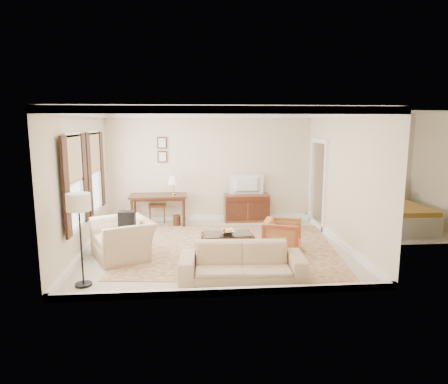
{
  "coord_description": "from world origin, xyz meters",
  "views": [
    {
      "loc": [
        -0.54,
        -8.27,
        2.65
      ],
      "look_at": [
        0.2,
        0.3,
        1.15
      ],
      "focal_mm": 32.0,
      "sensor_mm": 36.0,
      "label": 1
    }
  ],
  "objects": [
    {
      "name": "framed_prints",
      "position": [
        -1.26,
        2.47,
        1.94
      ],
      "size": [
        0.25,
        0.04,
        0.68
      ],
      "primitive_type": null,
      "color": "#472114",
      "rests_on": "room_shell"
    },
    {
      "name": "coffee_table",
      "position": [
        0.2,
        -0.47,
        0.33
      ],
      "size": [
        1.06,
        0.67,
        0.43
      ],
      "rotation": [
        0.0,
        0.0,
        0.08
      ],
      "color": "#472114",
      "rests_on": "room_shell"
    },
    {
      "name": "club_armchair",
      "position": [
        -1.87,
        -0.54,
        0.52
      ],
      "size": [
        1.2,
        1.4,
        1.03
      ],
      "primitive_type": "imported",
      "rotation": [
        0.0,
        0.0,
        -1.13
      ],
      "color": "tan",
      "rests_on": "room_shell"
    },
    {
      "name": "writing_desk",
      "position": [
        -1.36,
        2.03,
        0.69
      ],
      "size": [
        1.46,
        0.73,
        0.8
      ],
      "color": "#472114",
      "rests_on": "room_shell"
    },
    {
      "name": "window_front",
      "position": [
        -2.7,
        -0.7,
        1.55
      ],
      "size": [
        0.12,
        1.56,
        1.8
      ],
      "primitive_type": null,
      "color": "#CCB284",
      "rests_on": "room_shell"
    },
    {
      "name": "window_rear",
      "position": [
        -2.7,
        0.9,
        1.55
      ],
      "size": [
        0.12,
        1.56,
        1.8
      ],
      "primitive_type": null,
      "color": "#CCB284",
      "rests_on": "room_shell"
    },
    {
      "name": "annex_bedroom",
      "position": [
        4.49,
        1.15,
        0.34
      ],
      "size": [
        3.0,
        2.7,
        2.9
      ],
      "color": "beige",
      "rests_on": "ground"
    },
    {
      "name": "book_b",
      "position": [
        0.45,
        -0.57,
        0.17
      ],
      "size": [
        0.28,
        0.05,
        0.38
      ],
      "primitive_type": "imported",
      "rotation": [
        0.0,
        0.0,
        0.09
      ],
      "color": "brown",
      "rests_on": "coffee_table"
    },
    {
      "name": "room_shell",
      "position": [
        0.0,
        0.0,
        2.47
      ],
      "size": [
        5.51,
        5.01,
        2.91
      ],
      "color": "beige",
      "rests_on": "ground"
    },
    {
      "name": "backpack",
      "position": [
        -1.78,
        -0.56,
        0.77
      ],
      "size": [
        0.27,
        0.35,
        0.4
      ],
      "primitive_type": "cube",
      "rotation": [
        0.0,
        0.0,
        -1.41
      ],
      "color": "black",
      "rests_on": "club_armchair"
    },
    {
      "name": "floor_lamp",
      "position": [
        -2.31,
        -1.89,
        1.29
      ],
      "size": [
        0.38,
        0.38,
        1.54
      ],
      "color": "black",
      "rests_on": "room_shell"
    },
    {
      "name": "desk_chair",
      "position": [
        -1.42,
        2.38,
        0.53
      ],
      "size": [
        0.48,
        0.48,
        1.05
      ],
      "primitive_type": null,
      "rotation": [
        0.0,
        0.0,
        0.06
      ],
      "color": "brown",
      "rests_on": "room_shell"
    },
    {
      "name": "tv",
      "position": [
        0.98,
        2.22,
        1.18
      ],
      "size": [
        0.88,
        0.51,
        0.12
      ],
      "primitive_type": "imported",
      "rotation": [
        0.0,
        0.0,
        3.14
      ],
      "color": "black",
      "rests_on": "sideboard"
    },
    {
      "name": "striped_armchair",
      "position": [
        1.34,
        -0.46,
        0.38
      ],
      "size": [
        0.89,
        0.92,
        0.75
      ],
      "primitive_type": "imported",
      "rotation": [
        0.0,
        0.0,
        1.23
      ],
      "color": "#983821",
      "rests_on": "room_shell"
    },
    {
      "name": "doorway",
      "position": [
        2.71,
        1.5,
        1.08
      ],
      "size": [
        0.1,
        1.12,
        2.25
      ],
      "primitive_type": null,
      "color": "white",
      "rests_on": "room_shell"
    },
    {
      "name": "desk_lamp",
      "position": [
        -0.97,
        2.03,
        1.05
      ],
      "size": [
        0.32,
        0.32,
        0.5
      ],
      "primitive_type": null,
      "color": "silver",
      "rests_on": "writing_desk"
    },
    {
      "name": "book_a",
      "position": [
        0.03,
        -0.42,
        0.17
      ],
      "size": [
        0.28,
        0.08,
        0.38
      ],
      "primitive_type": "imported",
      "rotation": [
        0.0,
        0.0,
        -0.15
      ],
      "color": "brown",
      "rests_on": "coffee_table"
    },
    {
      "name": "rug",
      "position": [
        0.29,
        -0.09,
        0.01
      ],
      "size": [
        4.8,
        4.24,
        0.01
      ],
      "primitive_type": "cube",
      "rotation": [
        0.0,
        0.0,
        -0.11
      ],
      "color": "maroon",
      "rests_on": "room_shell"
    },
    {
      "name": "sideboard",
      "position": [
        0.98,
        2.24,
        0.37
      ],
      "size": [
        1.21,
        0.46,
        0.74
      ],
      "primitive_type": "cube",
      "color": "brown",
      "rests_on": "room_shell"
    },
    {
      "name": "sofa",
      "position": [
        0.32,
        -1.86,
        0.41
      ],
      "size": [
        2.14,
        0.73,
        0.82
      ],
      "primitive_type": "imported",
      "rotation": [
        0.0,
        0.0,
        -0.05
      ],
      "color": "tan",
      "rests_on": "room_shell"
    },
    {
      "name": "fruit_bowl",
      "position": [
        0.2,
        -0.49,
        0.48
      ],
      "size": [
        0.42,
        0.42,
        0.1
      ],
      "primitive_type": "imported",
      "color": "silver",
      "rests_on": "coffee_table"
    }
  ]
}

